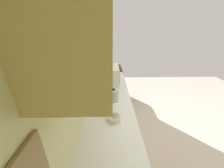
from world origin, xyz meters
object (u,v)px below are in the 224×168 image
Objects in this scene: oven_range at (110,83)px; bowl at (114,118)px; microwave at (108,76)px; kettle at (113,95)px.

oven_range is 7.34× the size of bowl.
kettle is at bearing -173.07° from microwave.
microwave is at bearing 4.06° from bowl.
kettle is (0.42, 0.00, 0.05)m from bowl.
oven_range is 5.15× the size of kettle.
microwave is 1.03m from bowl.
kettle is at bearing -178.49° from oven_range.
oven_range is 1.19m from microwave.
oven_range reaches higher than bowl.
oven_range is at bearing -1.62° from microwave.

